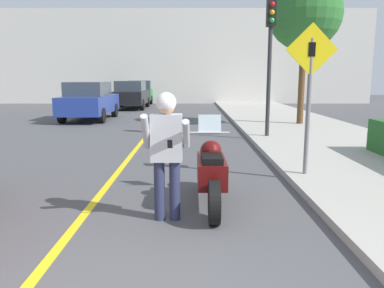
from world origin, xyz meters
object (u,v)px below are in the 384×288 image
Objects in this scene: crossing_sign at (311,85)px; traffic_light at (272,43)px; parked_car_green at (143,92)px; parked_car_blue at (91,101)px; person_biker at (168,144)px; street_tree at (307,14)px; parked_car_black at (133,95)px; motorcycle at (213,172)px.

traffic_light is at bearing 87.39° from crossing_sign.
parked_car_blue is at bearing -93.85° from parked_car_green.
parked_car_green is at bearing 98.39° from person_biker.
parked_car_black is (-7.88, 8.62, -3.33)m from street_tree.
parked_car_black is 1.00× the size of parked_car_green.
person_biker is at bearing -140.73° from crossing_sign.
traffic_light is at bearing 68.26° from person_biker.
parked_car_green is (-3.47, 23.51, -0.16)m from person_biker.
parked_car_blue is (-6.64, 10.05, -0.87)m from crossing_sign.
street_tree is (4.49, 9.67, 3.16)m from person_biker.
motorcycle is at bearing 45.55° from person_biker.
motorcycle is 0.39× the size of street_tree.
crossing_sign is 0.67× the size of traffic_light.
motorcycle is 12.39m from parked_car_blue.
crossing_sign is 12.08m from parked_car_blue.
parked_car_blue is (-8.73, 2.34, -3.33)m from street_tree.
traffic_light is at bearing -120.94° from street_tree.
crossing_sign is 17.35m from parked_car_black.
traffic_light is at bearing 71.33° from motorcycle.
traffic_light is 0.94× the size of parked_car_black.
street_tree reaches higher than traffic_light.
motorcycle is at bearing -113.21° from street_tree.
person_biker is 0.40× the size of parked_car_black.
parked_car_black is (-6.00, 11.77, -2.00)m from traffic_light.
person_biker is 0.63× the size of crossing_sign.
motorcycle is at bearing -66.95° from parked_car_blue.
traffic_light is 0.94× the size of parked_car_blue.
parked_car_blue is 1.00× the size of parked_car_black.
crossing_sign is at bearing 39.27° from person_biker.
crossing_sign is at bearing -56.57° from parked_car_blue.
parked_car_blue is (-4.85, 11.39, 0.37)m from motorcycle.
motorcycle is 6.67m from traffic_light.
parked_car_green is at bearing 119.90° from street_tree.
parked_car_black is at bearing 102.76° from motorcycle.
motorcycle is at bearing -108.67° from traffic_light.
parked_car_blue is 1.00× the size of parked_car_green.
motorcycle is 0.53× the size of traffic_light.
traffic_light is (2.00, 5.91, 2.36)m from motorcycle.
crossing_sign is (1.79, 1.34, 1.23)m from motorcycle.
street_tree is 1.29× the size of parked_car_green.
parked_car_blue is at bearing 123.43° from crossing_sign.
parked_car_blue is at bearing 164.98° from street_tree.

